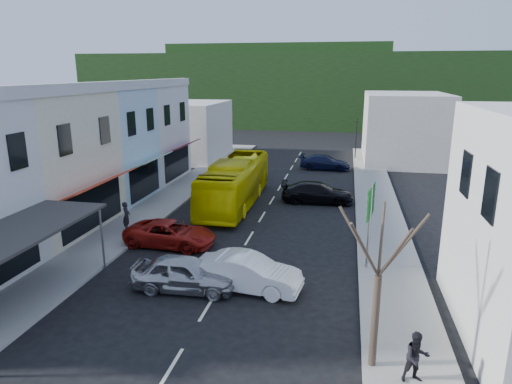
{
  "coord_description": "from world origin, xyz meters",
  "views": [
    {
      "loc": [
        5.14,
        -19.83,
        9.2
      ],
      "look_at": [
        0.0,
        6.0,
        2.2
      ],
      "focal_mm": 32.0,
      "sensor_mm": 36.0,
      "label": 1
    }
  ],
  "objects_px": {
    "bus": "(235,183)",
    "traffic_signal": "(356,139)",
    "car_silver": "(185,275)",
    "car_white": "(247,274)",
    "street_tree": "(378,276)",
    "direction_sign": "(369,228)",
    "car_red": "(170,233)",
    "pedestrian_left": "(126,216)",
    "pedestrian_right": "(417,356)"
  },
  "relations": [
    {
      "from": "bus",
      "to": "traffic_signal",
      "type": "bearing_deg",
      "value": 65.83
    },
    {
      "from": "car_silver",
      "to": "car_white",
      "type": "xyz_separation_m",
      "value": [
        2.63,
        0.57,
        0.0
      ]
    },
    {
      "from": "street_tree",
      "to": "traffic_signal",
      "type": "xyz_separation_m",
      "value": [
        -0.13,
        36.58,
        -1.01
      ]
    },
    {
      "from": "bus",
      "to": "car_silver",
      "type": "bearing_deg",
      "value": -86.21
    },
    {
      "from": "car_white",
      "to": "traffic_signal",
      "type": "xyz_separation_m",
      "value": [
        4.95,
        32.02,
        1.5
      ]
    },
    {
      "from": "direction_sign",
      "to": "car_silver",
      "type": "bearing_deg",
      "value": -143.77
    },
    {
      "from": "bus",
      "to": "direction_sign",
      "type": "distance_m",
      "value": 12.99
    },
    {
      "from": "direction_sign",
      "to": "bus",
      "type": "bearing_deg",
      "value": 143.79
    },
    {
      "from": "bus",
      "to": "traffic_signal",
      "type": "xyz_separation_m",
      "value": [
        8.54,
        19.4,
        0.65
      ]
    },
    {
      "from": "bus",
      "to": "car_silver",
      "type": "relative_size",
      "value": 2.64
    },
    {
      "from": "bus",
      "to": "traffic_signal",
      "type": "height_order",
      "value": "traffic_signal"
    },
    {
      "from": "car_white",
      "to": "car_red",
      "type": "distance_m",
      "value": 6.67
    },
    {
      "from": "pedestrian_left",
      "to": "pedestrian_right",
      "type": "distance_m",
      "value": 18.27
    },
    {
      "from": "car_red",
      "to": "car_white",
      "type": "bearing_deg",
      "value": -125.45
    },
    {
      "from": "pedestrian_left",
      "to": "street_tree",
      "type": "height_order",
      "value": "street_tree"
    },
    {
      "from": "car_white",
      "to": "pedestrian_right",
      "type": "bearing_deg",
      "value": -121.86
    },
    {
      "from": "car_silver",
      "to": "pedestrian_left",
      "type": "xyz_separation_m",
      "value": [
        -5.81,
        6.23,
        0.3
      ]
    },
    {
      "from": "car_white",
      "to": "direction_sign",
      "type": "distance_m",
      "value": 6.18
    },
    {
      "from": "car_white",
      "to": "direction_sign",
      "type": "xyz_separation_m",
      "value": [
        5.18,
        3.06,
        1.42
      ]
    },
    {
      "from": "direction_sign",
      "to": "pedestrian_left",
      "type": "bearing_deg",
      "value": -179.55
    },
    {
      "from": "pedestrian_left",
      "to": "car_silver",
      "type": "bearing_deg",
      "value": -152.13
    },
    {
      "from": "street_tree",
      "to": "direction_sign",
      "type": "bearing_deg",
      "value": 89.25
    },
    {
      "from": "car_red",
      "to": "direction_sign",
      "type": "bearing_deg",
      "value": -92.57
    },
    {
      "from": "car_silver",
      "to": "pedestrian_left",
      "type": "bearing_deg",
      "value": 40.98
    },
    {
      "from": "car_red",
      "to": "street_tree",
      "type": "distance_m",
      "value": 13.73
    },
    {
      "from": "pedestrian_left",
      "to": "pedestrian_right",
      "type": "relative_size",
      "value": 1.0
    },
    {
      "from": "street_tree",
      "to": "bus",
      "type": "bearing_deg",
      "value": 116.79
    },
    {
      "from": "car_silver",
      "to": "car_red",
      "type": "bearing_deg",
      "value": 25.88
    },
    {
      "from": "bus",
      "to": "traffic_signal",
      "type": "relative_size",
      "value": 2.63
    },
    {
      "from": "direction_sign",
      "to": "traffic_signal",
      "type": "height_order",
      "value": "traffic_signal"
    },
    {
      "from": "pedestrian_right",
      "to": "traffic_signal",
      "type": "xyz_separation_m",
      "value": [
        -1.35,
        37.17,
        1.2
      ]
    },
    {
      "from": "car_silver",
      "to": "car_red",
      "type": "xyz_separation_m",
      "value": [
        -2.54,
        4.8,
        0.0
      ]
    },
    {
      "from": "car_silver",
      "to": "street_tree",
      "type": "height_order",
      "value": "street_tree"
    },
    {
      "from": "pedestrian_right",
      "to": "traffic_signal",
      "type": "relative_size",
      "value": 0.39
    },
    {
      "from": "bus",
      "to": "pedestrian_right",
      "type": "bearing_deg",
      "value": -61.3
    },
    {
      "from": "bus",
      "to": "direction_sign",
      "type": "bearing_deg",
      "value": -47.86
    },
    {
      "from": "car_white",
      "to": "car_red",
      "type": "bearing_deg",
      "value": 58.09
    },
    {
      "from": "pedestrian_left",
      "to": "street_tree",
      "type": "distance_m",
      "value": 17.09
    },
    {
      "from": "pedestrian_right",
      "to": "traffic_signal",
      "type": "height_order",
      "value": "traffic_signal"
    },
    {
      "from": "pedestrian_left",
      "to": "traffic_signal",
      "type": "relative_size",
      "value": 0.39
    },
    {
      "from": "car_white",
      "to": "pedestrian_left",
      "type": "bearing_deg",
      "value": 63.52
    },
    {
      "from": "pedestrian_left",
      "to": "pedestrian_right",
      "type": "bearing_deg",
      "value": -141.36
    },
    {
      "from": "pedestrian_right",
      "to": "traffic_signal",
      "type": "distance_m",
      "value": 37.21
    },
    {
      "from": "pedestrian_right",
      "to": "direction_sign",
      "type": "distance_m",
      "value": 8.36
    },
    {
      "from": "car_silver",
      "to": "pedestrian_left",
      "type": "distance_m",
      "value": 8.53
    },
    {
      "from": "car_silver",
      "to": "pedestrian_right",
      "type": "bearing_deg",
      "value": -119.12
    },
    {
      "from": "traffic_signal",
      "to": "street_tree",
      "type": "bearing_deg",
      "value": 94.68
    },
    {
      "from": "car_silver",
      "to": "pedestrian_right",
      "type": "xyz_separation_m",
      "value": [
        8.93,
        -4.57,
        0.3
      ]
    },
    {
      "from": "car_silver",
      "to": "direction_sign",
      "type": "distance_m",
      "value": 8.73
    },
    {
      "from": "car_silver",
      "to": "pedestrian_right",
      "type": "relative_size",
      "value": 2.59
    }
  ]
}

